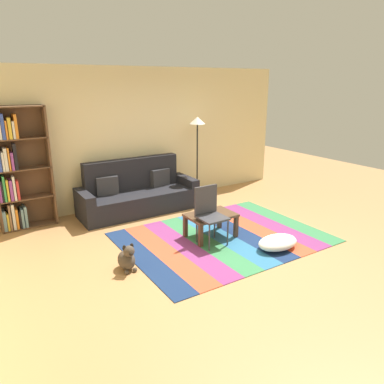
# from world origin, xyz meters

# --- Properties ---
(ground_plane) EXTENTS (14.00, 14.00, 0.00)m
(ground_plane) POSITION_xyz_m (0.00, 0.00, 0.00)
(ground_plane) COLOR #B27F4C
(back_wall) EXTENTS (6.80, 0.10, 2.70)m
(back_wall) POSITION_xyz_m (0.00, 2.55, 1.35)
(back_wall) COLOR beige
(back_wall) RESTS_ON ground_plane
(rug) EXTENTS (3.13, 2.33, 0.01)m
(rug) POSITION_xyz_m (0.30, 0.11, 0.00)
(rug) COLOR navy
(rug) RESTS_ON ground_plane
(couch) EXTENTS (2.26, 0.80, 1.00)m
(couch) POSITION_xyz_m (-0.33, 2.02, 0.34)
(couch) COLOR black
(couch) RESTS_ON ground_plane
(bookshelf) EXTENTS (0.90, 0.28, 2.05)m
(bookshelf) POSITION_xyz_m (-2.36, 2.30, 1.00)
(bookshelf) COLOR brown
(bookshelf) RESTS_ON ground_plane
(coffee_table) EXTENTS (0.76, 0.52, 0.38)m
(coffee_table) POSITION_xyz_m (0.14, 0.24, 0.33)
(coffee_table) COLOR #513826
(coffee_table) RESTS_ON rug
(pouf) EXTENTS (0.67, 0.43, 0.19)m
(pouf) POSITION_xyz_m (0.74, -0.66, 0.11)
(pouf) COLOR white
(pouf) RESTS_ON rug
(dog) EXTENTS (0.22, 0.35, 0.40)m
(dog) POSITION_xyz_m (-1.41, -0.03, 0.16)
(dog) COLOR #473D33
(dog) RESTS_ON ground_plane
(standing_lamp) EXTENTS (0.32, 0.32, 1.73)m
(standing_lamp) POSITION_xyz_m (1.08, 2.07, 1.44)
(standing_lamp) COLOR black
(standing_lamp) RESTS_ON ground_plane
(tv_remote) EXTENTS (0.11, 0.15, 0.02)m
(tv_remote) POSITION_xyz_m (0.22, 0.16, 0.40)
(tv_remote) COLOR black
(tv_remote) RESTS_ON coffee_table
(folding_chair) EXTENTS (0.40, 0.40, 0.90)m
(folding_chair) POSITION_xyz_m (0.00, 0.09, 0.53)
(folding_chair) COLOR #38383D
(folding_chair) RESTS_ON ground_plane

